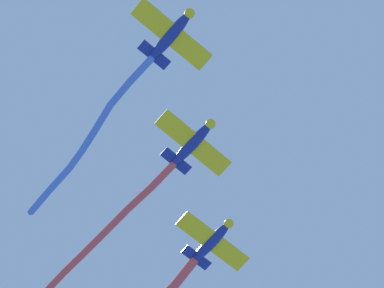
# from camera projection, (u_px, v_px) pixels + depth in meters

# --- Properties ---
(airplane_lead) EXTENTS (6.72, 7.10, 2.01)m
(airplane_lead) POSITION_uv_depth(u_px,v_px,m) (172.00, 35.00, 70.92)
(airplane_lead) COLOR navy
(smoke_trail_lead) EXTENTS (15.79, 13.29, 2.23)m
(smoke_trail_lead) POSITION_uv_depth(u_px,v_px,m) (89.00, 138.00, 75.02)
(smoke_trail_lead) COLOR #4C75DB
(airplane_left_wing) EXTENTS (6.78, 7.05, 2.01)m
(airplane_left_wing) POSITION_uv_depth(u_px,v_px,m) (193.00, 143.00, 74.62)
(airplane_left_wing) COLOR navy
(smoke_trail_left_wing) EXTENTS (23.34, 21.77, 2.63)m
(smoke_trail_left_wing) POSITION_uv_depth(u_px,v_px,m) (70.00, 270.00, 80.04)
(smoke_trail_left_wing) COLOR #DB4C4C
(airplane_right_wing) EXTENTS (6.68, 7.14, 2.01)m
(airplane_right_wing) POSITION_uv_depth(u_px,v_px,m) (212.00, 241.00, 78.31)
(airplane_right_wing) COLOR navy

